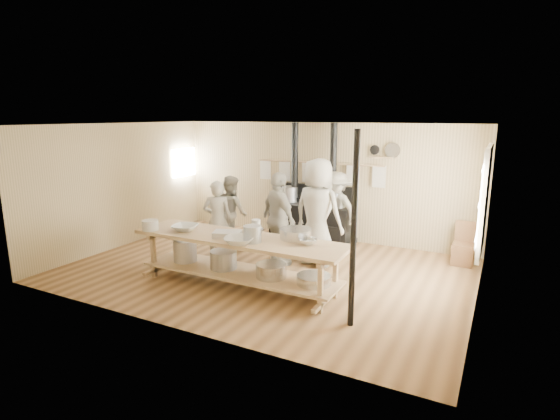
% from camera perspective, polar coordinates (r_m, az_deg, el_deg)
% --- Properties ---
extents(ground, '(7.00, 7.00, 0.00)m').
position_cam_1_polar(ground, '(8.03, -1.85, -7.80)').
color(ground, brown).
rests_on(ground, ground).
extents(room_shell, '(7.00, 7.00, 7.00)m').
position_cam_1_polar(room_shell, '(7.63, -1.93, 3.73)').
color(room_shell, tan).
rests_on(room_shell, ground).
extents(window_right, '(0.09, 1.50, 1.65)m').
position_cam_1_polar(window_right, '(7.29, 25.17, 1.17)').
color(window_right, beige).
rests_on(window_right, ground).
extents(left_opening, '(0.00, 0.90, 0.90)m').
position_cam_1_polar(left_opening, '(11.22, -12.45, 6.09)').
color(left_opening, white).
rests_on(left_opening, ground).
extents(stove, '(1.90, 0.75, 2.60)m').
position_cam_1_polar(stove, '(9.71, 4.19, -1.05)').
color(stove, black).
rests_on(stove, ground).
extents(towel_rail, '(3.00, 0.04, 0.47)m').
position_cam_1_polar(towel_rail, '(9.78, 4.97, 5.24)').
color(towel_rail, tan).
rests_on(towel_rail, ground).
extents(back_wall_shelf, '(0.63, 0.14, 0.32)m').
position_cam_1_polar(back_wall_shelf, '(9.32, 13.53, 7.31)').
color(back_wall_shelf, tan).
rests_on(back_wall_shelf, ground).
extents(prep_table, '(3.60, 0.90, 0.85)m').
position_cam_1_polar(prep_table, '(7.14, -5.48, -6.04)').
color(prep_table, tan).
rests_on(prep_table, ground).
extents(support_post, '(0.08, 0.08, 2.60)m').
position_cam_1_polar(support_post, '(5.67, 9.60, -2.80)').
color(support_post, black).
rests_on(support_post, ground).
extents(cook_far_left, '(0.67, 0.58, 1.55)m').
position_cam_1_polar(cook_far_left, '(8.49, -8.16, -1.35)').
color(cook_far_left, '#A09D8E').
rests_on(cook_far_left, ground).
extents(cook_left, '(0.94, 0.88, 1.54)m').
position_cam_1_polar(cook_left, '(9.20, -6.34, -0.27)').
color(cook_left, '#A09D8E').
rests_on(cook_left, ground).
extents(cook_center, '(1.06, 0.78, 2.00)m').
position_cam_1_polar(cook_center, '(8.08, 4.95, -0.32)').
color(cook_center, '#A09D8E').
rests_on(cook_center, ground).
extents(cook_right, '(1.10, 0.91, 1.75)m').
position_cam_1_polar(cook_right, '(8.06, -0.16, -1.21)').
color(cook_right, '#A09D8E').
rests_on(cook_right, ground).
extents(cook_by_window, '(1.18, 0.93, 1.61)m').
position_cam_1_polar(cook_by_window, '(9.28, 7.31, 0.04)').
color(cook_by_window, '#A09D8E').
rests_on(cook_by_window, ground).
extents(chair, '(0.39, 0.39, 0.81)m').
position_cam_1_polar(chair, '(8.93, 22.79, -5.09)').
color(chair, brown).
rests_on(chair, ground).
extents(bowl_white_a, '(0.50, 0.50, 0.10)m').
position_cam_1_polar(bowl_white_a, '(7.53, -12.31, -2.28)').
color(bowl_white_a, silver).
rests_on(bowl_white_a, prep_table).
extents(bowl_steel_a, '(0.37, 0.37, 0.09)m').
position_cam_1_polar(bowl_steel_a, '(7.16, -3.24, -2.82)').
color(bowl_steel_a, silver).
rests_on(bowl_steel_a, prep_table).
extents(bowl_white_b, '(0.57, 0.57, 0.11)m').
position_cam_1_polar(bowl_white_b, '(6.64, -5.36, -3.99)').
color(bowl_white_b, silver).
rests_on(bowl_white_b, prep_table).
extents(bowl_steel_b, '(0.32, 0.32, 0.09)m').
position_cam_1_polar(bowl_steel_b, '(6.60, 3.67, -4.14)').
color(bowl_steel_b, silver).
rests_on(bowl_steel_b, prep_table).
extents(roasting_pan, '(0.51, 0.43, 0.10)m').
position_cam_1_polar(roasting_pan, '(7.02, -6.89, -3.17)').
color(roasting_pan, '#B2B2B7').
rests_on(roasting_pan, prep_table).
extents(mixing_bowl_large, '(0.66, 0.66, 0.16)m').
position_cam_1_polar(mixing_bowl_large, '(6.89, 2.08, -3.11)').
color(mixing_bowl_large, silver).
rests_on(mixing_bowl_large, prep_table).
extents(bucket_galv, '(0.31, 0.31, 0.26)m').
position_cam_1_polar(bucket_galv, '(6.70, -3.62, -3.15)').
color(bucket_galv, gray).
rests_on(bucket_galv, prep_table).
extents(deep_bowl_enamel, '(0.30, 0.30, 0.17)m').
position_cam_1_polar(deep_bowl_enamel, '(7.71, -16.58, -1.91)').
color(deep_bowl_enamel, silver).
rests_on(deep_bowl_enamel, prep_table).
extents(pitcher, '(0.19, 0.19, 0.23)m').
position_cam_1_polar(pitcher, '(7.21, -3.15, -2.14)').
color(pitcher, silver).
rests_on(pitcher, prep_table).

